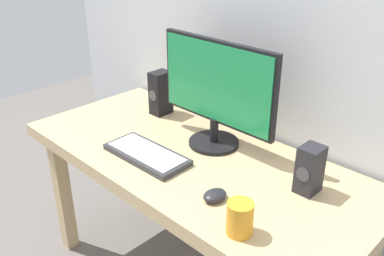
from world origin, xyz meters
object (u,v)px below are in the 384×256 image
object	(u,v)px
monitor	(216,90)
keyboard_primary	(147,154)
speaker_right	(310,170)
desk	(192,173)
speaker_left	(161,93)
coffee_mug	(240,218)
mouse	(215,195)

from	to	relation	value
monitor	keyboard_primary	bearing A→B (deg)	-112.08
speaker_right	desk	bearing A→B (deg)	-167.71
keyboard_primary	speaker_left	size ratio (longest dim) A/B	1.73
speaker_right	speaker_left	world-z (taller)	speaker_left
monitor	coffee_mug	size ratio (longest dim) A/B	5.25
monitor	keyboard_primary	distance (m)	0.38
mouse	speaker_right	world-z (taller)	speaker_right
keyboard_primary	mouse	xyz separation A→B (m)	(0.38, -0.02, 0.00)
desk	coffee_mug	xyz separation A→B (m)	(0.43, -0.24, 0.14)
speaker_left	coffee_mug	size ratio (longest dim) A/B	1.97
mouse	monitor	bearing A→B (deg)	135.00
desk	mouse	size ratio (longest dim) A/B	16.98
monitor	mouse	distance (m)	0.46
keyboard_primary	mouse	world-z (taller)	mouse
keyboard_primary	coffee_mug	distance (m)	0.56
monitor	mouse	world-z (taller)	monitor
desk	speaker_right	world-z (taller)	speaker_right
speaker_left	mouse	bearing A→B (deg)	-27.79
speaker_left	monitor	bearing A→B (deg)	-7.35
desk	speaker_right	distance (m)	0.50
keyboard_primary	speaker_right	distance (m)	0.63
coffee_mug	monitor	bearing A→B (deg)	139.31
monitor	speaker_left	distance (m)	0.42
monitor	mouse	bearing A→B (deg)	-47.87
speaker_right	speaker_left	bearing A→B (deg)	174.15
mouse	coffee_mug	bearing A→B (deg)	-21.53
desk	monitor	xyz separation A→B (m)	(-0.00, 0.14, 0.32)
coffee_mug	speaker_left	bearing A→B (deg)	152.87
speaker_left	speaker_right	bearing A→B (deg)	-5.85
desk	monitor	world-z (taller)	monitor
speaker_right	speaker_left	size ratio (longest dim) A/B	0.82
coffee_mug	speaker_right	bearing A→B (deg)	84.97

